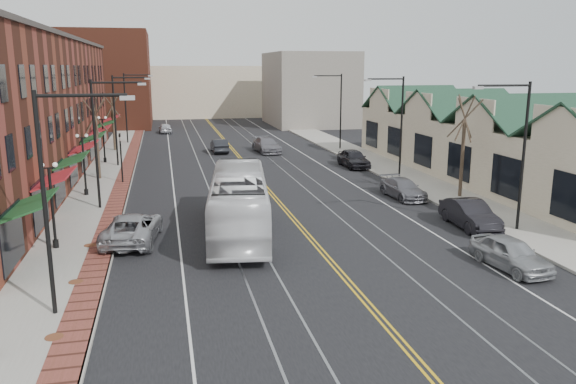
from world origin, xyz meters
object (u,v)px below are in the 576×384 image
transit_bus (239,202)px  parked_car_a (511,253)px  parked_suv (132,228)px  parked_car_b (470,214)px  parked_car_d (354,158)px  parked_car_c (403,189)px

transit_bus → parked_car_a: 13.86m
parked_suv → transit_bus: bearing=-167.6°
parked_car_b → parked_car_d: 19.93m
parked_car_b → parked_car_d: parked_car_d is taller
transit_bus → parked_car_c: transit_bus is taller
parked_car_d → transit_bus: bearing=-126.5°
transit_bus → parked_car_d: size_ratio=2.58×
transit_bus → parked_car_b: transit_bus is taller
transit_bus → parked_car_d: 22.21m
transit_bus → parked_suv: size_ratio=2.23×
parked_car_a → parked_car_d: (1.68, 26.31, 0.09)m
parked_car_a → parked_car_b: 6.60m
transit_bus → parked_suv: bearing=12.4°
parked_suv → parked_car_a: size_ratio=1.29×
transit_bus → parked_car_b: bearing=179.7°
parked_car_b → parked_car_c: size_ratio=1.03×
transit_bus → parked_car_d: transit_bus is taller
parked_suv → parked_car_b: 18.49m
transit_bus → parked_car_c: 13.53m
parked_car_b → parked_car_d: bearing=92.7°
transit_bus → parked_suv: (-5.62, -0.46, -0.95)m
parked_car_a → parked_car_b: bearing=68.8°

